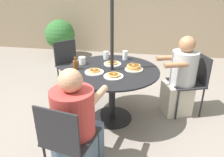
{
  "coord_description": "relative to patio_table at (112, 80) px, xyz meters",
  "views": [
    {
      "loc": [
        0.46,
        -2.6,
        1.79
      ],
      "look_at": [
        0.0,
        0.0,
        0.62
      ],
      "focal_mm": 35.0,
      "sensor_mm": 36.0,
      "label": 1
    }
  ],
  "objects": [
    {
      "name": "pancake_plate_c",
      "position": [
        -0.03,
        0.19,
        0.16
      ],
      "size": [
        0.24,
        0.24,
        0.04
      ],
      "color": "silver",
      "rests_on": "patio_table"
    },
    {
      "name": "patio_table",
      "position": [
        0.0,
        0.0,
        0.0
      ],
      "size": [
        1.23,
        1.23,
        0.74
      ],
      "color": "black",
      "rests_on": "ground"
    },
    {
      "name": "pancake_plate_b",
      "position": [
        0.06,
        -0.23,
        0.16
      ],
      "size": [
        0.24,
        0.24,
        0.05
      ],
      "color": "silver",
      "rests_on": "patio_table"
    },
    {
      "name": "drinking_glass_b",
      "position": [
        -0.16,
        0.4,
        0.2
      ],
      "size": [
        0.08,
        0.08,
        0.11
      ],
      "primitive_type": "cylinder",
      "color": "silver",
      "rests_on": "patio_table"
    },
    {
      "name": "ground_plane",
      "position": [
        0.0,
        0.0,
        -0.6
      ],
      "size": [
        12.0,
        12.0,
        0.0
      ],
      "primitive_type": "plane",
      "color": "gray"
    },
    {
      "name": "syrup_bottle",
      "position": [
        -0.47,
        -0.07,
        0.21
      ],
      "size": [
        0.09,
        0.06,
        0.17
      ],
      "color": "brown",
      "rests_on": "patio_table"
    },
    {
      "name": "patio_chair_east",
      "position": [
        1.08,
        0.39,
        -0.08
      ],
      "size": [
        0.55,
        0.55,
        0.87
      ],
      "rotation": [
        0.0,
        0.0,
        -4.37
      ],
      "color": "#232326",
      "rests_on": "ground"
    },
    {
      "name": "pancake_plate_a",
      "position": [
        -0.2,
        -0.14,
        0.16
      ],
      "size": [
        0.24,
        0.24,
        0.05
      ],
      "color": "silver",
      "rests_on": "patio_table"
    },
    {
      "name": "potted_shrub",
      "position": [
        -1.79,
        2.56,
        -0.05
      ],
      "size": [
        0.74,
        0.74,
        0.94
      ],
      "color": "#3D3D3F",
      "rests_on": "ground"
    },
    {
      "name": "patio_chair_south",
      "position": [
        -0.87,
        0.75,
        -0.08
      ],
      "size": [
        0.61,
        0.61,
        0.87
      ],
      "rotation": [
        0.0,
        0.0,
        -2.28
      ],
      "color": "#232326",
      "rests_on": "ground"
    },
    {
      "name": "umbrella_pole",
      "position": [
        0.0,
        0.0,
        0.52
      ],
      "size": [
        0.04,
        0.04,
        2.23
      ],
      "primitive_type": "cylinder",
      "color": "black",
      "rests_on": "ground"
    },
    {
      "name": "patio_chair_north",
      "position": [
        -0.21,
        -1.13,
        -0.08
      ],
      "size": [
        0.51,
        0.51,
        0.87
      ],
      "rotation": [
        0.0,
        0.0,
        -0.18
      ],
      "color": "#232326",
      "rests_on": "ground"
    },
    {
      "name": "diner_east",
      "position": [
        0.92,
        0.33,
        -0.08
      ],
      "size": [
        0.57,
        0.49,
        1.14
      ],
      "rotation": [
        0.0,
        0.0,
        -4.37
      ],
      "color": "beige",
      "rests_on": "ground"
    },
    {
      "name": "diner_north",
      "position": [
        -0.18,
        -0.96,
        -0.1
      ],
      "size": [
        0.48,
        0.61,
        1.12
      ],
      "rotation": [
        0.0,
        0.0,
        -0.18
      ],
      "color": "slate",
      "rests_on": "ground"
    },
    {
      "name": "back_fence",
      "position": [
        0.0,
        3.15,
        0.32
      ],
      "size": [
        10.0,
        0.06,
        1.84
      ],
      "primitive_type": "cube",
      "color": "gray",
      "rests_on": "ground"
    },
    {
      "name": "coffee_cup",
      "position": [
        -0.44,
        0.13,
        0.2
      ],
      "size": [
        0.09,
        0.09,
        0.1
      ],
      "color": "white",
      "rests_on": "patio_table"
    },
    {
      "name": "pancake_plate_d",
      "position": [
        0.28,
        0.05,
        0.17
      ],
      "size": [
        0.24,
        0.24,
        0.07
      ],
      "color": "silver",
      "rests_on": "patio_table"
    },
    {
      "name": "drinking_glass_a",
      "position": [
        0.12,
        0.42,
        0.21
      ],
      "size": [
        0.07,
        0.07,
        0.13
      ],
      "primitive_type": "cylinder",
      "color": "silver",
      "rests_on": "patio_table"
    }
  ]
}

